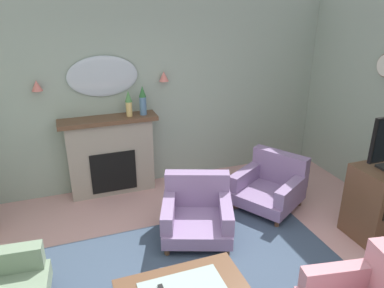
{
  "coord_description": "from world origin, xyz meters",
  "views": [
    {
      "loc": [
        -1.1,
        -2.47,
        2.74
      ],
      "look_at": [
        0.33,
        1.47,
        1.04
      ],
      "focal_mm": 34.34,
      "sensor_mm": 36.0,
      "label": 1
    }
  ],
  "objects_px": {
    "armchair_in_corner": "(197,211)",
    "mantel_vase_left": "(143,100)",
    "mantel_vase_centre": "(129,103)",
    "wall_sconce_right": "(164,76)",
    "armchair_near_fireplace": "(271,185)",
    "fireplace": "(111,156)",
    "wall_sconce_left": "(37,86)",
    "wall_mirror": "(103,76)"
  },
  "relations": [
    {
      "from": "armchair_near_fireplace",
      "to": "armchair_in_corner",
      "type": "xyz_separation_m",
      "value": [
        -1.2,
        -0.28,
        0.0
      ]
    },
    {
      "from": "fireplace",
      "to": "mantel_vase_centre",
      "type": "bearing_deg",
      "value": -5.39
    },
    {
      "from": "mantel_vase_centre",
      "to": "wall_sconce_right",
      "type": "relative_size",
      "value": 2.63
    },
    {
      "from": "fireplace",
      "to": "mantel_vase_centre",
      "type": "height_order",
      "value": "mantel_vase_centre"
    },
    {
      "from": "wall_mirror",
      "to": "mantel_vase_left",
      "type": "bearing_deg",
      "value": -18.78
    },
    {
      "from": "wall_sconce_right",
      "to": "armchair_near_fireplace",
      "type": "distance_m",
      "value": 2.15
    },
    {
      "from": "mantel_vase_left",
      "to": "wall_mirror",
      "type": "height_order",
      "value": "wall_mirror"
    },
    {
      "from": "mantel_vase_left",
      "to": "wall_sconce_left",
      "type": "relative_size",
      "value": 2.99
    },
    {
      "from": "wall_mirror",
      "to": "wall_sconce_left",
      "type": "bearing_deg",
      "value": -176.63
    },
    {
      "from": "wall_mirror",
      "to": "wall_sconce_left",
      "type": "height_order",
      "value": "wall_mirror"
    },
    {
      "from": "mantel_vase_left",
      "to": "armchair_in_corner",
      "type": "xyz_separation_m",
      "value": [
        0.3,
        -1.37,
        -1.07
      ]
    },
    {
      "from": "fireplace",
      "to": "wall_sconce_left",
      "type": "relative_size",
      "value": 9.71
    },
    {
      "from": "mantel_vase_left",
      "to": "wall_mirror",
      "type": "distance_m",
      "value": 0.63
    },
    {
      "from": "mantel_vase_left",
      "to": "armchair_in_corner",
      "type": "height_order",
      "value": "mantel_vase_left"
    },
    {
      "from": "wall_sconce_left",
      "to": "armchair_in_corner",
      "type": "distance_m",
      "value": 2.61
    },
    {
      "from": "wall_sconce_left",
      "to": "mantel_vase_centre",
      "type": "bearing_deg",
      "value": -5.96
    },
    {
      "from": "wall_sconce_right",
      "to": "armchair_near_fireplace",
      "type": "bearing_deg",
      "value": -46.46
    },
    {
      "from": "mantel_vase_centre",
      "to": "armchair_in_corner",
      "type": "height_order",
      "value": "mantel_vase_centre"
    },
    {
      "from": "mantel_vase_centre",
      "to": "wall_sconce_right",
      "type": "xyz_separation_m",
      "value": [
        0.55,
        0.12,
        0.3
      ]
    },
    {
      "from": "wall_mirror",
      "to": "armchair_near_fireplace",
      "type": "height_order",
      "value": "wall_mirror"
    },
    {
      "from": "fireplace",
      "to": "armchair_near_fireplace",
      "type": "distance_m",
      "value": 2.31
    },
    {
      "from": "fireplace",
      "to": "mantel_vase_left",
      "type": "bearing_deg",
      "value": -3.24
    },
    {
      "from": "wall_sconce_left",
      "to": "wall_sconce_right",
      "type": "relative_size",
      "value": 1.0
    },
    {
      "from": "mantel_vase_centre",
      "to": "mantel_vase_left",
      "type": "xyz_separation_m",
      "value": [
        0.2,
        0.0,
        0.02
      ]
    },
    {
      "from": "mantel_vase_left",
      "to": "armchair_near_fireplace",
      "type": "xyz_separation_m",
      "value": [
        1.5,
        -1.09,
        -1.07
      ]
    },
    {
      "from": "wall_sconce_left",
      "to": "armchair_near_fireplace",
      "type": "bearing_deg",
      "value": -23.02
    },
    {
      "from": "fireplace",
      "to": "wall_sconce_left",
      "type": "bearing_deg",
      "value": 173.84
    },
    {
      "from": "mantel_vase_centre",
      "to": "wall_sconce_left",
      "type": "height_order",
      "value": "wall_sconce_left"
    },
    {
      "from": "mantel_vase_centre",
      "to": "wall_mirror",
      "type": "xyz_separation_m",
      "value": [
        -0.3,
        0.17,
        0.35
      ]
    },
    {
      "from": "mantel_vase_left",
      "to": "wall_sconce_left",
      "type": "xyz_separation_m",
      "value": [
        -1.35,
        0.12,
        0.29
      ]
    },
    {
      "from": "mantel_vase_left",
      "to": "armchair_in_corner",
      "type": "relative_size",
      "value": 0.4
    },
    {
      "from": "armchair_near_fireplace",
      "to": "wall_sconce_right",
      "type": "bearing_deg",
      "value": 133.54
    },
    {
      "from": "fireplace",
      "to": "armchair_near_fireplace",
      "type": "bearing_deg",
      "value": -29.23
    },
    {
      "from": "wall_mirror",
      "to": "armchair_in_corner",
      "type": "relative_size",
      "value": 0.92
    },
    {
      "from": "wall_sconce_left",
      "to": "wall_mirror",
      "type": "bearing_deg",
      "value": 3.37
    },
    {
      "from": "wall_mirror",
      "to": "armchair_in_corner",
      "type": "height_order",
      "value": "wall_mirror"
    },
    {
      "from": "mantel_vase_centre",
      "to": "armchair_near_fireplace",
      "type": "xyz_separation_m",
      "value": [
        1.7,
        -1.09,
        -1.05
      ]
    },
    {
      "from": "armchair_in_corner",
      "to": "mantel_vase_left",
      "type": "bearing_deg",
      "value": 102.45
    },
    {
      "from": "mantel_vase_left",
      "to": "armchair_near_fireplace",
      "type": "distance_m",
      "value": 2.14
    },
    {
      "from": "mantel_vase_centre",
      "to": "wall_sconce_right",
      "type": "bearing_deg",
      "value": 12.31
    },
    {
      "from": "armchair_near_fireplace",
      "to": "armchair_in_corner",
      "type": "relative_size",
      "value": 1.06
    },
    {
      "from": "wall_sconce_right",
      "to": "armchair_near_fireplace",
      "type": "xyz_separation_m",
      "value": [
        1.15,
        -1.21,
        -1.35
      ]
    }
  ]
}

